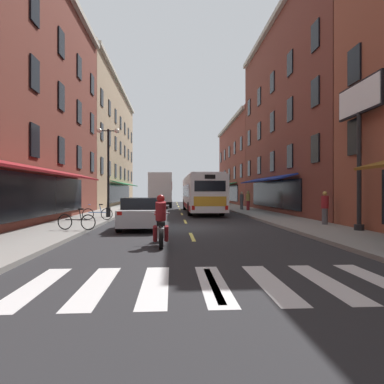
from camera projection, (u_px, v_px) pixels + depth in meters
name	position (u px, v px, depth m)	size (l,w,h in m)	color
ground_plane	(188.00, 228.00, 16.24)	(34.80, 80.00, 0.10)	#28282B
lane_centre_dashes	(188.00, 228.00, 15.99)	(0.14, 73.90, 0.01)	#DBCC4C
crosswalk_near	(213.00, 284.00, 6.26)	(7.10, 2.80, 0.01)	silver
sidewalk_left	(66.00, 226.00, 15.88)	(3.00, 80.00, 0.14)	gray
sidewalk_right	(304.00, 225.00, 16.61)	(3.00, 80.00, 0.14)	gray
billboard_sign	(359.00, 116.00, 13.76)	(0.40, 3.14, 6.21)	black
transit_bus	(201.00, 193.00, 27.66)	(2.71, 12.38, 3.09)	white
box_truck	(160.00, 190.00, 36.27)	(2.57, 6.78, 3.70)	black
sedan_near	(162.00, 199.00, 47.24)	(1.93, 4.28, 1.46)	maroon
sedan_mid	(143.00, 213.00, 15.73)	(2.02, 4.75, 1.47)	silver
motorcycle_rider	(161.00, 224.00, 10.71)	(0.62, 2.07, 1.66)	black
bicycle_near	(77.00, 221.00, 13.86)	(1.68, 0.54, 0.91)	black
bicycle_mid	(97.00, 214.00, 18.76)	(1.71, 0.48, 0.91)	black
pedestrian_near	(325.00, 207.00, 16.20)	(0.45, 0.52, 1.63)	#4C4C51
pedestrian_mid	(242.00, 200.00, 29.72)	(0.36, 0.36, 1.60)	#4C4C51
pedestrian_rear	(248.00, 200.00, 28.67)	(0.36, 0.36, 1.66)	maroon
street_lamp_twin	(108.00, 168.00, 20.98)	(1.42, 0.32, 5.66)	black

